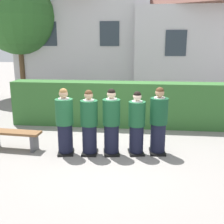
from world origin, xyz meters
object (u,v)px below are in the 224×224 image
at_px(student_front_row_4, 158,122).
at_px(wooden_bench, 14,136).
at_px(student_front_row_1, 89,124).
at_px(student_front_row_2, 111,124).
at_px(student_front_row_3, 137,125).
at_px(student_front_row_0, 65,123).

distance_m(student_front_row_4, wooden_bench, 3.65).
bearing_deg(student_front_row_1, student_front_row_2, 6.64).
bearing_deg(student_front_row_2, student_front_row_1, -173.36).
bearing_deg(student_front_row_3, student_front_row_4, 10.00).
relative_size(student_front_row_4, wooden_bench, 1.16).
height_order(student_front_row_2, student_front_row_3, student_front_row_2).
relative_size(student_front_row_0, student_front_row_3, 1.05).
bearing_deg(student_front_row_0, student_front_row_1, 4.00).
height_order(student_front_row_0, wooden_bench, student_front_row_0).
xyz_separation_m(student_front_row_2, student_front_row_4, (1.12, 0.17, 0.01)).
xyz_separation_m(student_front_row_0, student_front_row_3, (1.72, 0.18, -0.03)).
bearing_deg(student_front_row_0, student_front_row_4, 6.81).
height_order(student_front_row_1, student_front_row_2, student_front_row_2).
bearing_deg(wooden_bench, student_front_row_1, -2.46).
bearing_deg(student_front_row_3, student_front_row_0, -174.16).
relative_size(student_front_row_0, wooden_bench, 1.14).
bearing_deg(student_front_row_4, wooden_bench, -177.75).
bearing_deg(student_front_row_3, wooden_bench, -179.07).
bearing_deg(student_front_row_4, student_front_row_3, -170.00).
distance_m(student_front_row_3, wooden_bench, 3.13).
bearing_deg(student_front_row_4, student_front_row_2, -171.64).
xyz_separation_m(student_front_row_1, student_front_row_3, (1.13, 0.13, -0.02)).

